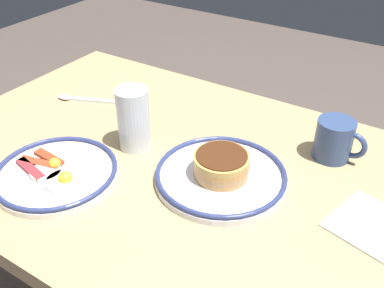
# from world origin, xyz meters

# --- Properties ---
(dining_table) EXTENTS (1.21, 0.76, 0.73)m
(dining_table) POSITION_xyz_m (0.00, 0.00, 0.62)
(dining_table) COLOR tan
(dining_table) RESTS_ON ground_plane
(plate_near_main) EXTENTS (0.27, 0.27, 0.06)m
(plate_near_main) POSITION_xyz_m (-0.10, 0.01, 0.75)
(plate_near_main) COLOR white
(plate_near_main) RESTS_ON dining_table
(plate_center_pancakes) EXTENTS (0.26, 0.26, 0.04)m
(plate_center_pancakes) POSITION_xyz_m (0.19, 0.18, 0.75)
(plate_center_pancakes) COLOR white
(plate_center_pancakes) RESTS_ON dining_table
(coffee_mug) EXTENTS (0.11, 0.08, 0.09)m
(coffee_mug) POSITION_xyz_m (-0.27, -0.20, 0.78)
(coffee_mug) COLOR #334772
(coffee_mug) RESTS_ON dining_table
(drinking_glass) EXTENTS (0.07, 0.07, 0.14)m
(drinking_glass) POSITION_xyz_m (0.13, -0.00, 0.80)
(drinking_glass) COLOR silver
(drinking_glass) RESTS_ON dining_table
(paper_napkin) EXTENTS (0.18, 0.17, 0.00)m
(paper_napkin) POSITION_xyz_m (-0.40, -0.02, 0.74)
(paper_napkin) COLOR white
(paper_napkin) RESTS_ON dining_table
(tea_spoon) EXTENTS (0.19, 0.09, 0.01)m
(tea_spoon) POSITION_xyz_m (0.39, -0.10, 0.74)
(tea_spoon) COLOR silver
(tea_spoon) RESTS_ON dining_table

